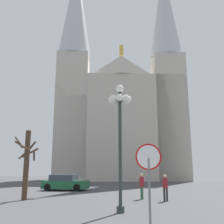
{
  "coord_description": "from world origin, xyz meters",
  "views": [
    {
      "loc": [
        2.0,
        -6.44,
        2.02
      ],
      "look_at": [
        -0.06,
        19.59,
        7.55
      ],
      "focal_mm": 42.37,
      "sensor_mm": 36.0,
      "label": 1
    }
  ],
  "objects_px": {
    "pedestrian_walking": "(142,184)",
    "pedestrian_standing": "(165,185)",
    "stop_sign": "(149,168)",
    "parked_car_near_green": "(65,183)",
    "bare_tree": "(26,162)",
    "street_lamp": "(120,118)",
    "cathedral": "(120,104)"
  },
  "relations": [
    {
      "from": "street_lamp",
      "to": "pedestrian_standing",
      "type": "xyz_separation_m",
      "value": [
        2.59,
        4.54,
        -3.43
      ]
    },
    {
      "from": "street_lamp",
      "to": "pedestrian_walking",
      "type": "bearing_deg",
      "value": 78.09
    },
    {
      "from": "bare_tree",
      "to": "pedestrian_walking",
      "type": "relative_size",
      "value": 2.72
    },
    {
      "from": "pedestrian_walking",
      "to": "pedestrian_standing",
      "type": "relative_size",
      "value": 1.03
    },
    {
      "from": "stop_sign",
      "to": "parked_car_near_green",
      "type": "distance_m",
      "value": 17.2
    },
    {
      "from": "bare_tree",
      "to": "pedestrian_standing",
      "type": "height_order",
      "value": "bare_tree"
    },
    {
      "from": "pedestrian_standing",
      "to": "stop_sign",
      "type": "bearing_deg",
      "value": -100.04
    },
    {
      "from": "parked_car_near_green",
      "to": "bare_tree",
      "type": "bearing_deg",
      "value": -95.16
    },
    {
      "from": "street_lamp",
      "to": "bare_tree",
      "type": "relative_size",
      "value": 1.37
    },
    {
      "from": "street_lamp",
      "to": "parked_car_near_green",
      "type": "xyz_separation_m",
      "value": [
        -5.68,
        12.03,
        -3.73
      ]
    },
    {
      "from": "bare_tree",
      "to": "stop_sign",
      "type": "bearing_deg",
      "value": -47.12
    },
    {
      "from": "cathedral",
      "to": "stop_sign",
      "type": "relative_size",
      "value": 14.25
    },
    {
      "from": "street_lamp",
      "to": "parked_car_near_green",
      "type": "relative_size",
      "value": 1.43
    },
    {
      "from": "street_lamp",
      "to": "bare_tree",
      "type": "xyz_separation_m",
      "value": [
        -6.38,
        4.38,
        -2.0
      ]
    },
    {
      "from": "stop_sign",
      "to": "pedestrian_walking",
      "type": "distance_m",
      "value": 9.24
    },
    {
      "from": "parked_car_near_green",
      "to": "pedestrian_walking",
      "type": "bearing_deg",
      "value": -43.77
    },
    {
      "from": "street_lamp",
      "to": "pedestrian_walking",
      "type": "xyz_separation_m",
      "value": [
        1.16,
        5.48,
        -3.4
      ]
    },
    {
      "from": "pedestrian_walking",
      "to": "parked_car_near_green",
      "type": "bearing_deg",
      "value": 136.23
    },
    {
      "from": "pedestrian_standing",
      "to": "street_lamp",
      "type": "bearing_deg",
      "value": -119.68
    },
    {
      "from": "street_lamp",
      "to": "parked_car_near_green",
      "type": "height_order",
      "value": "street_lamp"
    },
    {
      "from": "street_lamp",
      "to": "pedestrian_walking",
      "type": "relative_size",
      "value": 3.71
    },
    {
      "from": "stop_sign",
      "to": "pedestrian_standing",
      "type": "height_order",
      "value": "stop_sign"
    },
    {
      "from": "pedestrian_walking",
      "to": "pedestrian_standing",
      "type": "height_order",
      "value": "pedestrian_walking"
    },
    {
      "from": "cathedral",
      "to": "bare_tree",
      "type": "relative_size",
      "value": 8.99
    },
    {
      "from": "pedestrian_walking",
      "to": "pedestrian_standing",
      "type": "xyz_separation_m",
      "value": [
        1.43,
        -0.94,
        -0.03
      ]
    },
    {
      "from": "stop_sign",
      "to": "pedestrian_walking",
      "type": "height_order",
      "value": "stop_sign"
    },
    {
      "from": "bare_tree",
      "to": "pedestrian_standing",
      "type": "bearing_deg",
      "value": 1.04
    },
    {
      "from": "street_lamp",
      "to": "pedestrian_standing",
      "type": "bearing_deg",
      "value": 60.32
    },
    {
      "from": "stop_sign",
      "to": "bare_tree",
      "type": "xyz_separation_m",
      "value": [
        -7.5,
        8.08,
        0.38
      ]
    },
    {
      "from": "street_lamp",
      "to": "bare_tree",
      "type": "distance_m",
      "value": 7.99
    },
    {
      "from": "cathedral",
      "to": "pedestrian_walking",
      "type": "height_order",
      "value": "cathedral"
    },
    {
      "from": "cathedral",
      "to": "stop_sign",
      "type": "xyz_separation_m",
      "value": [
        2.59,
        -35.5,
        -10.92
      ]
    }
  ]
}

